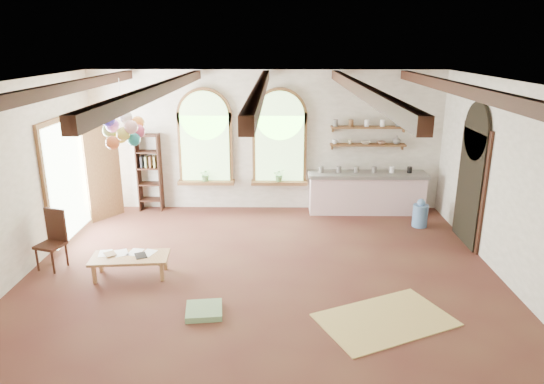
{
  "coord_description": "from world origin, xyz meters",
  "views": [
    {
      "loc": [
        0.27,
        -7.44,
        3.78
      ],
      "look_at": [
        0.16,
        0.6,
        1.28
      ],
      "focal_mm": 32.0,
      "sensor_mm": 36.0,
      "label": 1
    }
  ],
  "objects_px": {
    "side_chair": "(52,252)",
    "balloon_cluster": "(123,130)",
    "kitchen_counter": "(366,192)",
    "coffee_table": "(130,259)"
  },
  "relations": [
    {
      "from": "side_chair",
      "to": "balloon_cluster",
      "type": "distance_m",
      "value": 2.45
    },
    {
      "from": "kitchen_counter",
      "to": "balloon_cluster",
      "type": "distance_m",
      "value": 5.6
    },
    {
      "from": "coffee_table",
      "to": "side_chair",
      "type": "bearing_deg",
      "value": 168.03
    },
    {
      "from": "kitchen_counter",
      "to": "side_chair",
      "type": "xyz_separation_m",
      "value": [
        -5.94,
        -2.98,
        -0.18
      ]
    },
    {
      "from": "kitchen_counter",
      "to": "coffee_table",
      "type": "height_order",
      "value": "kitchen_counter"
    },
    {
      "from": "kitchen_counter",
      "to": "side_chair",
      "type": "height_order",
      "value": "side_chair"
    },
    {
      "from": "kitchen_counter",
      "to": "side_chair",
      "type": "bearing_deg",
      "value": -153.39
    },
    {
      "from": "coffee_table",
      "to": "balloon_cluster",
      "type": "relative_size",
      "value": 1.15
    },
    {
      "from": "kitchen_counter",
      "to": "coffee_table",
      "type": "distance_m",
      "value": 5.57
    },
    {
      "from": "coffee_table",
      "to": "side_chair",
      "type": "relative_size",
      "value": 1.27
    }
  ]
}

